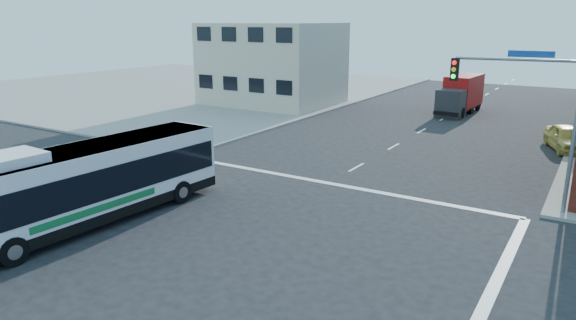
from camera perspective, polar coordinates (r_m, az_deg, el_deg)
The scene contains 7 objects.
ground at distance 19.48m, azimuth -8.75°, elevation -9.83°, with size 120.00×120.00×0.00m, color black.
sidewalk_nw at distance 67.64m, azimuth -12.20°, elevation 7.98°, with size 50.00×50.00×0.15m, color gray.
building_west at distance 52.07m, azimuth -1.72°, elevation 10.59°, with size 12.06×10.06×8.00m.
signal_mast_ne at distance 24.24m, azimuth 25.56°, elevation 6.13°, with size 7.91×1.13×8.07m.
transit_bus at distance 22.59m, azimuth -21.34°, elevation -2.38°, with size 3.34×12.34×3.61m.
box_truck at distance 49.56m, azimuth 18.60°, elevation 6.83°, with size 2.57×7.63×3.39m.
parked_car at distance 38.00m, azimuth 28.61°, elevation 2.16°, with size 1.95×4.84×1.65m, color gold.
Camera 1 is at (11.69, -13.26, 8.18)m, focal length 32.00 mm.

